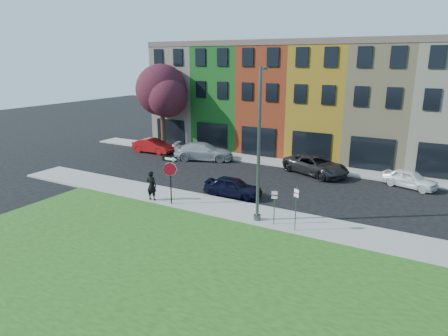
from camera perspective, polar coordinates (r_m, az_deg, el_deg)
The scene contains 15 objects.
ground at distance 21.54m, azimuth -1.16°, elevation -8.99°, with size 120.00×120.00×0.00m, color black.
sidewalk_near at distance 23.17m, azimuth 6.96°, elevation -7.13°, with size 40.00×3.00×0.12m, color gray.
sidewalk_far at distance 35.53m, azimuth 7.01°, elevation 0.89°, with size 40.00×2.40×0.12m, color gray.
rowhouse_block at distance 40.24m, azimuth 11.36°, elevation 9.54°, with size 30.00×10.12×10.00m.
stop_sign at distance 24.57m, azimuth -7.71°, elevation -0.28°, with size 1.05×0.12×3.07m.
man at distance 25.80m, azimuth -10.31°, elevation -2.48°, with size 0.74×0.52×1.92m, color black.
sedan_near at distance 26.49m, azimuth 1.30°, elevation -2.71°, with size 4.02×1.93×1.32m, color black.
parked_car_red at distance 39.45m, azimuth -10.12°, elevation 3.14°, with size 4.21×1.62×1.37m, color #9C1111.
parked_car_silver at distance 36.12m, azimuth -2.95°, elevation 2.39°, with size 5.75×3.94×1.55m, color #A2A1A6.
parked_car_dark at distance 32.30m, azimuth 12.97°, elevation 0.40°, with size 5.97×4.46×1.51m, color black.
parked_car_white at distance 31.23m, azimuth 24.99°, elevation -1.41°, with size 4.02×2.58×1.27m, color white.
street_lamp at distance 21.64m, azimuth 5.06°, elevation 3.20°, with size 1.03×2.50×8.38m.
parking_sign_a at distance 21.79m, azimuth 7.20°, elevation -4.95°, with size 0.31×0.14×1.96m.
parking_sign_b at distance 21.08m, azimuth 10.24°, elevation -5.06°, with size 0.30×0.17×2.42m.
tree_purple at distance 40.28m, azimuth -8.76°, elevation 10.76°, with size 6.04×5.29×8.30m.
Camera 1 is at (10.03, -16.86, 8.89)m, focal length 32.00 mm.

